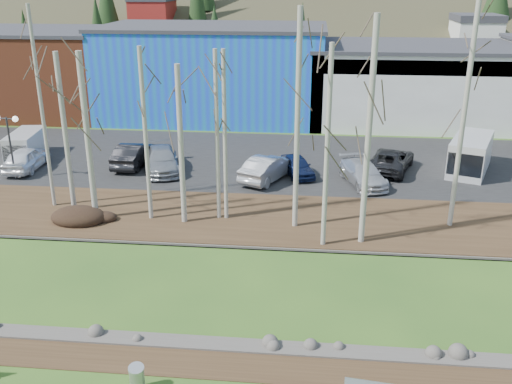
# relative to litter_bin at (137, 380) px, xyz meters

# --- Properties ---
(dirt_strip) EXTENTS (80.00, 1.80, 0.03)m
(dirt_strip) POSITION_rel_litter_bin_xyz_m (2.05, 1.61, -0.40)
(dirt_strip) COLOR #382616
(dirt_strip) RESTS_ON ground
(near_bank_rocks) EXTENTS (80.00, 0.80, 0.50)m
(near_bank_rocks) POSITION_rel_litter_bin_xyz_m (2.05, 2.61, -0.42)
(near_bank_rocks) COLOR #47423D
(near_bank_rocks) RESTS_ON ground
(river) EXTENTS (80.00, 8.00, 0.90)m
(river) POSITION_rel_litter_bin_xyz_m (2.05, 6.71, -0.42)
(river) COLOR black
(river) RESTS_ON ground
(far_bank_rocks) EXTENTS (80.00, 0.80, 0.46)m
(far_bank_rocks) POSITION_rel_litter_bin_xyz_m (2.05, 10.81, -0.42)
(far_bank_rocks) COLOR #47423D
(far_bank_rocks) RESTS_ON ground
(far_bank) EXTENTS (80.00, 7.00, 0.15)m
(far_bank) POSITION_rel_litter_bin_xyz_m (2.05, 14.01, -0.34)
(far_bank) COLOR #382616
(far_bank) RESTS_ON ground
(parking_lot) EXTENTS (80.00, 14.00, 0.14)m
(parking_lot) POSITION_rel_litter_bin_xyz_m (2.05, 24.51, -0.35)
(parking_lot) COLOR black
(parking_lot) RESTS_ON ground
(building_brick) EXTENTS (16.32, 12.24, 7.80)m
(building_brick) POSITION_rel_litter_bin_xyz_m (-21.95, 38.51, 3.49)
(building_brick) COLOR brown
(building_brick) RESTS_ON ground
(building_blue) EXTENTS (20.40, 12.24, 8.30)m
(building_blue) POSITION_rel_litter_bin_xyz_m (-3.95, 38.51, 3.74)
(building_blue) COLOR #1873BF
(building_blue) RESTS_ON ground
(building_white) EXTENTS (18.36, 12.24, 6.80)m
(building_white) POSITION_rel_litter_bin_xyz_m (14.05, 38.50, 2.99)
(building_white) COLOR #BBBCB7
(building_white) RESTS_ON ground
(litter_bin) EXTENTS (0.62, 0.62, 0.84)m
(litter_bin) POSITION_rel_litter_bin_xyz_m (0.00, 0.00, 0.00)
(litter_bin) COLOR #A2A4A7
(litter_bin) RESTS_ON ground
(dirt_mound) EXTENTS (2.96, 2.09, 0.58)m
(dirt_mound) POSITION_rel_litter_bin_xyz_m (-7.01, 12.53, 0.02)
(dirt_mound) COLOR black
(dirt_mound) RESTS_ON far_bank
(birch_0) EXTENTS (0.27, 0.27, 8.71)m
(birch_0) POSITION_rel_litter_bin_xyz_m (-7.88, 14.06, 4.09)
(birch_0) COLOR #AAA69A
(birch_0) RESTS_ON far_bank
(birch_1) EXTENTS (0.20, 0.20, 11.00)m
(birch_1) POSITION_rel_litter_bin_xyz_m (-9.29, 14.61, 5.23)
(birch_1) COLOR #AAA69A
(birch_1) RESTS_ON far_bank
(birch_2) EXTENTS (0.32, 0.32, 8.88)m
(birch_2) POSITION_rel_litter_bin_xyz_m (-6.24, 13.05, 4.17)
(birch_2) COLOR #AAA69A
(birch_2) RESTS_ON far_bank
(birch_3) EXTENTS (0.23, 0.23, 9.11)m
(birch_3) POSITION_rel_litter_bin_xyz_m (-3.27, 13.37, 4.28)
(birch_3) COLOR #AAA69A
(birch_3) RESTS_ON far_bank
(birch_4) EXTENTS (0.28, 0.28, 8.31)m
(birch_4) POSITION_rel_litter_bin_xyz_m (-1.37, 13.08, 3.89)
(birch_4) COLOR #AAA69A
(birch_4) RESTS_ON far_bank
(birch_5) EXTENTS (0.22, 0.22, 8.97)m
(birch_5) POSITION_rel_litter_bin_xyz_m (0.79, 13.79, 4.22)
(birch_5) COLOR #AAA69A
(birch_5) RESTS_ON far_bank
(birch_6) EXTENTS (0.23, 0.23, 9.62)m
(birch_6) POSITION_rel_litter_bin_xyz_m (5.98, 11.04, 4.54)
(birch_6) COLOR #AAA69A
(birch_6) RESTS_ON far_bank
(birch_7) EXTENTS (0.27, 0.27, 11.03)m
(birch_7) POSITION_rel_litter_bin_xyz_m (4.52, 13.11, 5.25)
(birch_7) COLOR #AAA69A
(birch_7) RESTS_ON far_bank
(birch_8) EXTENTS (0.29, 0.29, 10.81)m
(birch_8) POSITION_rel_litter_bin_xyz_m (7.86, 11.54, 5.14)
(birch_8) COLOR #AAA69A
(birch_8) RESTS_ON far_bank
(birch_9) EXTENTS (0.25, 0.25, 12.66)m
(birch_9) POSITION_rel_litter_bin_xyz_m (12.65, 14.02, 6.06)
(birch_9) COLOR #AAA69A
(birch_9) RESTS_ON far_bank
(birch_10) EXTENTS (0.22, 0.22, 8.97)m
(birch_10) POSITION_rel_litter_bin_xyz_m (0.39, 13.79, 4.22)
(birch_10) COLOR #AAA69A
(birch_10) RESTS_ON far_bank
(street_lamp) EXTENTS (1.58, 0.45, 4.14)m
(street_lamp) POSITION_rel_litter_bin_xyz_m (-13.78, 18.76, 2.98)
(street_lamp) COLOR #262628
(street_lamp) RESTS_ON parking_lot
(car_0) EXTENTS (2.04, 4.64, 1.56)m
(car_0) POSITION_rel_litter_bin_xyz_m (-13.88, 20.62, 0.50)
(car_0) COLOR white
(car_0) RESTS_ON parking_lot
(car_1) EXTENTS (1.86, 4.91, 1.60)m
(car_1) POSITION_rel_litter_bin_xyz_m (-6.95, 22.23, 0.52)
(car_1) COLOR black
(car_1) RESTS_ON parking_lot
(car_2) EXTENTS (3.61, 5.65, 1.53)m
(car_2) POSITION_rel_litter_bin_xyz_m (-4.71, 21.31, 0.48)
(car_2) COLOR #909398
(car_2) RESTS_ON parking_lot
(car_3) EXTENTS (2.77, 4.08, 1.29)m
(car_3) POSITION_rel_litter_bin_xyz_m (4.36, 21.24, 0.37)
(car_3) COLOR #152149
(car_3) RESTS_ON parking_lot
(car_4) EXTENTS (3.55, 5.13, 1.60)m
(car_4) POSITION_rel_litter_bin_xyz_m (2.51, 20.18, 0.52)
(car_4) COLOR #A4A4A6
(car_4) RESTS_ON parking_lot
(car_5) EXTENTS (4.00, 5.85, 1.49)m
(car_5) POSITION_rel_litter_bin_xyz_m (10.57, 22.90, 0.46)
(car_5) COLOR #252527
(car_5) RESTS_ON parking_lot
(car_6) EXTENTS (3.27, 5.16, 1.39)m
(car_6) POSITION_rel_litter_bin_xyz_m (8.54, 20.01, 0.42)
(car_6) COLOR #B8B8BA
(car_6) RESTS_ON parking_lot
(van_white) EXTENTS (4.00, 5.80, 2.34)m
(van_white) POSITION_rel_litter_bin_xyz_m (15.75, 23.12, 0.89)
(van_white) COLOR silver
(van_white) RESTS_ON parking_lot
(van_grey) EXTENTS (2.35, 4.50, 1.88)m
(van_grey) POSITION_rel_litter_bin_xyz_m (-15.14, 23.02, 0.66)
(van_grey) COLOR silver
(van_grey) RESTS_ON parking_lot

